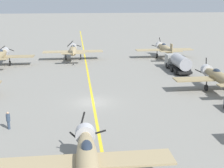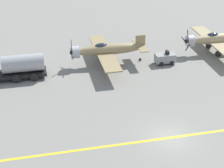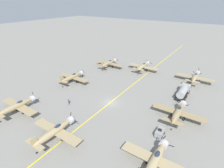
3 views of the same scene
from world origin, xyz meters
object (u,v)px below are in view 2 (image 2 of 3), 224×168
object	(u,v)px
airplane_mid_right	(107,50)
fuel_tanker	(12,67)
tow_tractor	(165,58)
airplane_near_right	(217,39)

from	to	relation	value
airplane_mid_right	fuel_tanker	distance (m)	12.13
airplane_mid_right	tow_tractor	distance (m)	7.76
airplane_near_right	fuel_tanker	distance (m)	27.83
airplane_mid_right	tow_tractor	world-z (taller)	airplane_mid_right
airplane_near_right	fuel_tanker	xyz separation A→B (m)	(-2.15, 27.74, -0.50)
airplane_near_right	airplane_mid_right	distance (m)	15.74
airplane_near_right	airplane_mid_right	world-z (taller)	airplane_mid_right
tow_tractor	fuel_tanker	bearing A→B (deg)	90.45
fuel_tanker	airplane_near_right	bearing A→B (deg)	-85.57
airplane_mid_right	fuel_tanker	world-z (taller)	airplane_mid_right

